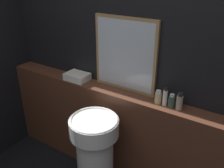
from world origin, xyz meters
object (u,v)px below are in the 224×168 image
conditioner_bottle (165,97)px  lotion_bottle (172,101)px  towel_stack (77,77)px  body_wash_bottle (179,102)px  shampoo_bottle (158,97)px  mirror (125,55)px  pedestal_sink (95,156)px

conditioner_bottle → lotion_bottle: size_ratio=1.39×
towel_stack → body_wash_bottle: bearing=0.0°
conditioner_bottle → body_wash_bottle: bearing=0.0°
shampoo_bottle → lotion_bottle: size_ratio=1.01×
shampoo_bottle → conditioner_bottle: conditioner_bottle is taller
mirror → shampoo_bottle: (0.36, -0.08, -0.27)m
towel_stack → lotion_bottle: bearing=0.0°
towel_stack → body_wash_bottle: body_wash_bottle is taller
pedestal_sink → body_wash_bottle: size_ratio=6.08×
mirror → conditioner_bottle: 0.50m
lotion_bottle → body_wash_bottle: size_ratio=0.80×
pedestal_sink → conditioner_bottle: (0.44, 0.37, 0.54)m
conditioner_bottle → lotion_bottle: bearing=0.0°
towel_stack → shampoo_bottle: bearing=0.0°
pedestal_sink → mirror: bearing=87.7°
pedestal_sink → shampoo_bottle: (0.38, 0.37, 0.53)m
conditioner_bottle → body_wash_bottle: (0.12, 0.00, -0.01)m
lotion_bottle → body_wash_bottle: (0.06, 0.00, 0.01)m
pedestal_sink → conditioner_bottle: 0.79m
shampoo_bottle → lotion_bottle: bearing=0.0°
shampoo_bottle → body_wash_bottle: 0.18m
towel_stack → conditioner_bottle: size_ratio=1.44×
towel_stack → lotion_bottle: lotion_bottle is taller
body_wash_bottle → towel_stack: bearing=180.0°
lotion_bottle → conditioner_bottle: bearing=-180.0°
conditioner_bottle → body_wash_bottle: size_ratio=1.11×
conditioner_bottle → body_wash_bottle: 0.12m
mirror → conditioner_bottle: mirror is taller
mirror → pedestal_sink: bearing=-92.3°
towel_stack → conditioner_bottle: conditioner_bottle is taller
shampoo_bottle → lotion_bottle: 0.11m
pedestal_sink → shampoo_bottle: 0.75m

